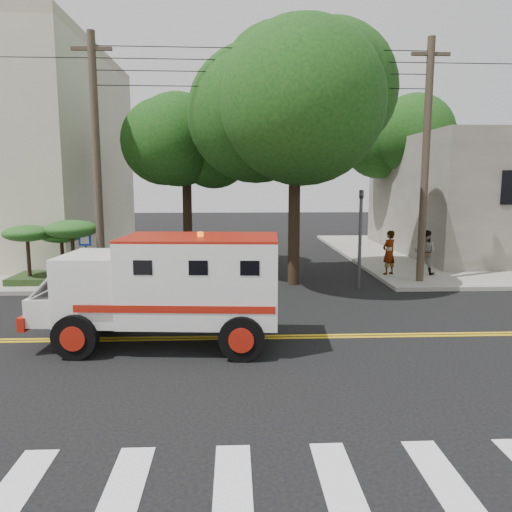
{
  "coord_description": "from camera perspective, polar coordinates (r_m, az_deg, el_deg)",
  "views": [
    {
      "loc": [
        -0.76,
        -12.15,
        3.93
      ],
      "look_at": [
        -0.08,
        3.21,
        1.6
      ],
      "focal_mm": 35.0,
      "sensor_mm": 36.0,
      "label": 1
    }
  ],
  "objects": [
    {
      "name": "tree_right",
      "position": [
        29.61,
        16.8,
        12.45
      ],
      "size": [
        4.8,
        4.5,
        8.2
      ],
      "color": "black",
      "rests_on": "ground"
    },
    {
      "name": "ground",
      "position": [
        12.8,
        1.02,
        -9.28
      ],
      "size": [
        100.0,
        100.0,
        0.0
      ],
      "primitive_type": "plane",
      "color": "black",
      "rests_on": "ground"
    },
    {
      "name": "tree_left",
      "position": [
        24.08,
        -7.28,
        12.83
      ],
      "size": [
        4.48,
        4.2,
        7.7
      ],
      "color": "black",
      "rests_on": "ground"
    },
    {
      "name": "tree_main",
      "position": [
        18.85,
        6.05,
        18.56
      ],
      "size": [
        6.08,
        5.7,
        9.85
      ],
      "color": "black",
      "rests_on": "ground"
    },
    {
      "name": "sidewalk_ne",
      "position": [
        29.61,
        26.29,
        0.24
      ],
      "size": [
        17.0,
        17.0,
        0.15
      ],
      "primitive_type": "cube",
      "color": "gray",
      "rests_on": "ground"
    },
    {
      "name": "pedestrian_a",
      "position": [
        20.87,
        14.95,
        0.38
      ],
      "size": [
        0.78,
        0.71,
        1.8
      ],
      "primitive_type": "imported",
      "rotation": [
        0.0,
        0.0,
        3.7
      ],
      "color": "gray",
      "rests_on": "sidewalk_ne"
    },
    {
      "name": "pedestrian_b",
      "position": [
        21.41,
        18.72,
        0.43
      ],
      "size": [
        1.11,
        1.06,
        1.8
      ],
      "primitive_type": "imported",
      "rotation": [
        0.0,
        0.0,
        2.54
      ],
      "color": "gray",
      "rests_on": "sidewalk_ne"
    },
    {
      "name": "utility_pole_left",
      "position": [
        18.8,
        -17.73,
        9.95
      ],
      "size": [
        0.28,
        0.28,
        9.0
      ],
      "primitive_type": "cylinder",
      "color": "#382D23",
      "rests_on": "ground"
    },
    {
      "name": "utility_pole_right",
      "position": [
        19.68,
        18.78,
        9.82
      ],
      "size": [
        0.28,
        0.28,
        9.0
      ],
      "primitive_type": "cylinder",
      "color": "#382D23",
      "rests_on": "ground"
    },
    {
      "name": "traffic_signal",
      "position": [
        18.41,
        11.84,
        3.12
      ],
      "size": [
        0.15,
        0.18,
        3.6
      ],
      "color": "#3F3F42",
      "rests_on": "ground"
    },
    {
      "name": "armored_truck",
      "position": [
        12.05,
        -9.83,
        -3.14
      ],
      "size": [
        5.94,
        2.7,
        2.64
      ],
      "rotation": [
        0.0,
        0.0,
        -0.07
      ],
      "color": "silver",
      "rests_on": "ground"
    },
    {
      "name": "accessibility_sign",
      "position": [
        19.29,
        -18.89,
        0.51
      ],
      "size": [
        0.45,
        0.1,
        2.02
      ],
      "color": "#3F3F42",
      "rests_on": "ground"
    },
    {
      "name": "palm_planter",
      "position": [
        20.06,
        -21.96,
        1.45
      ],
      "size": [
        3.52,
        2.63,
        2.36
      ],
      "color": "#1E3314",
      "rests_on": "sidewalk_nw"
    }
  ]
}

